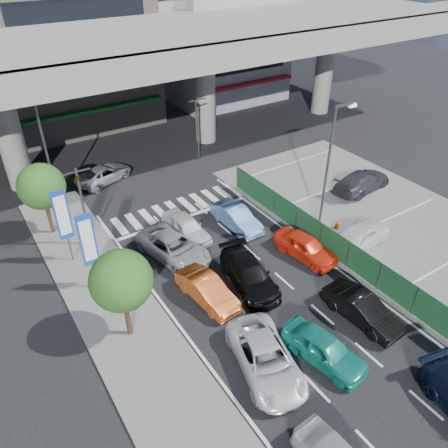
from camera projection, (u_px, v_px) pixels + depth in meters
ground at (298, 327)px, 21.15m from camera, size 120.00×120.00×0.00m
parking_lot at (410, 235)px, 27.48m from camera, size 12.00×28.00×0.06m
sidewalk_left at (130, 334)px, 20.74m from camera, size 4.00×30.00×0.12m
fence_run at (362, 264)px, 23.73m from camera, size 0.16×22.00×1.80m
expressway at (109, 51)px, 31.58m from camera, size 64.00×14.00×10.75m
building_center at (68, 42)px, 39.92m from camera, size 14.00×10.90×15.00m
building_east at (221, 42)px, 47.28m from camera, size 12.00×10.90×12.00m
traffic_light_left at (80, 189)px, 24.51m from camera, size 1.60×1.24×5.20m
traffic_light_right at (197, 113)px, 34.66m from camera, size 1.60×1.24×5.20m
street_lamp_right at (331, 158)px, 25.90m from camera, size 1.65×0.22×8.00m
street_lamp_left at (46, 140)px, 28.17m from camera, size 1.65×0.22×8.00m
signboard_near at (88, 242)px, 21.76m from camera, size 0.80×0.14×4.70m
signboard_far at (63, 217)px, 23.67m from camera, size 0.80×0.14×4.70m
tree_near at (121, 281)px, 18.89m from camera, size 2.80×2.80×4.80m
tree_far at (41, 187)px, 25.84m from camera, size 2.80×2.80×4.80m
sedan_white_mid_left at (266, 358)px, 18.78m from camera, size 3.42×5.34×1.37m
taxi_teal_mid at (324, 349)px, 19.21m from camera, size 2.36×4.28×1.38m
hatch_black_mid_right at (362, 309)px, 21.23m from camera, size 1.71×4.21×1.36m
taxi_orange_left at (207, 290)px, 22.39m from camera, size 1.85×4.12×1.31m
sedan_black_mid at (249, 274)px, 23.38m from camera, size 2.69×5.01×1.38m
taxi_orange_right at (305, 247)px, 25.40m from camera, size 2.25×4.26×1.38m
wagon_silver_front_left at (174, 247)px, 25.35m from camera, size 3.33×5.35×1.38m
sedan_white_front_mid at (186, 227)px, 27.08m from camera, size 1.90×4.15×1.38m
kei_truck_front_right at (236, 217)px, 28.04m from camera, size 1.58×4.14×1.35m
crossing_wagon_silver at (104, 174)px, 33.19m from camera, size 4.93×3.63×1.24m
parked_sedan_white at (362, 235)px, 26.20m from camera, size 4.50×2.27×1.47m
parked_sedan_dgrey at (362, 181)px, 31.86m from camera, size 5.21×2.62×1.45m
traffic_cone at (338, 223)px, 27.93m from camera, size 0.42×0.42×0.72m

